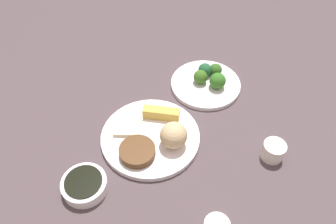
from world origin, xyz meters
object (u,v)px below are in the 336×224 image
Objects in this scene: broccoli_plate at (205,84)px; soy_sauce_bowl at (85,185)px; main_plate at (150,136)px; teacup at (273,151)px.

soy_sauce_bowl reaches higher than broccoli_plate.
teacup reaches higher than main_plate.
teacup is at bearing -125.13° from main_plate.
teacup is at bearing -103.41° from soy_sauce_bowl.
main_plate is 0.27m from broccoli_plate.
soy_sauce_bowl is 1.88× the size of teacup.
soy_sauce_bowl is at bearing 113.77° from broccoli_plate.
teacup is (-0.31, -0.03, 0.02)m from broccoli_plate.
teacup reaches higher than broccoli_plate.
broccoli_plate is at bearing -66.23° from soy_sauce_bowl.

